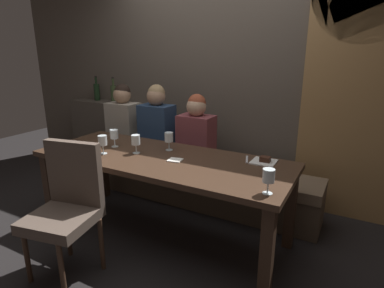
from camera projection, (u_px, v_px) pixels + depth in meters
ground at (164, 234)px, 2.90m from camera, size 9.00×9.00×0.00m
back_wall_tiled at (221, 60)px, 3.51m from camera, size 6.00×0.12×3.00m
arched_door at (356, 78)px, 2.87m from camera, size 0.90×0.05×2.55m
back_counter at (110, 136)px, 4.35m from camera, size 1.10×0.28×0.95m
dining_table at (162, 166)px, 2.72m from camera, size 2.20×0.84×0.74m
banquette_bench at (199, 183)px, 3.43m from camera, size 2.50×0.44×0.45m
chair_near_side at (67, 202)px, 2.29m from camera, size 0.52×0.52×0.98m
diner_redhead at (124, 120)px, 3.72m from camera, size 0.36×0.24×0.79m
diner_bearded at (157, 124)px, 3.48m from camera, size 0.36×0.24×0.81m
diner_far_end at (196, 132)px, 3.28m from camera, size 0.36×0.24×0.74m
wine_bottle_dark_red at (97, 91)px, 4.30m from camera, size 0.08×0.08×0.33m
wine_bottle_pale_label at (114, 93)px, 4.09m from camera, size 0.08×0.08×0.33m
wine_glass_center_front at (269, 176)px, 1.97m from camera, size 0.08×0.08×0.16m
wine_glass_end_left at (136, 140)px, 2.75m from camera, size 0.08×0.08×0.16m
wine_glass_far_right at (103, 141)px, 2.74m from camera, size 0.08×0.08×0.16m
wine_glass_near_left at (114, 135)px, 2.94m from camera, size 0.08×0.08×0.16m
wine_glass_near_right at (169, 138)px, 2.84m from camera, size 0.08×0.08×0.16m
espresso_cup at (89, 148)px, 2.84m from camera, size 0.12×0.12×0.06m
dessert_plate at (264, 161)px, 2.55m from camera, size 0.19×0.19×0.05m
fork_on_table at (247, 159)px, 2.62m from camera, size 0.07×0.17×0.01m
folded_napkin at (175, 160)px, 2.60m from camera, size 0.12×0.11×0.01m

